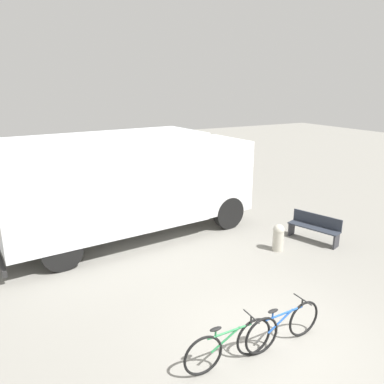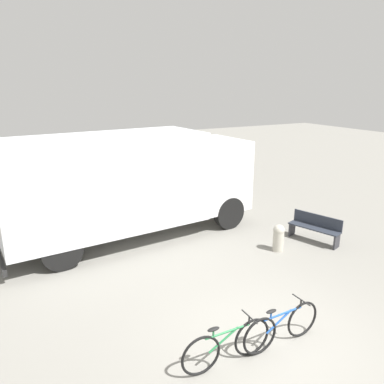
{
  "view_description": "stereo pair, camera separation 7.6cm",
  "coord_description": "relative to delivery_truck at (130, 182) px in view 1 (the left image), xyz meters",
  "views": [
    {
      "loc": [
        -4.08,
        -4.45,
        4.57
      ],
      "look_at": [
        0.59,
        4.18,
        1.73
      ],
      "focal_mm": 35.0,
      "sensor_mm": 36.0,
      "label": 1
    },
    {
      "loc": [
        -4.02,
        -4.49,
        4.57
      ],
      "look_at": [
        0.59,
        4.18,
        1.73
      ],
      "focal_mm": 35.0,
      "sensor_mm": 36.0,
      "label": 2
    }
  ],
  "objects": [
    {
      "name": "bollard_near_bench",
      "position": [
        3.33,
        -2.85,
        -1.36
      ],
      "size": [
        0.32,
        0.32,
        0.78
      ],
      "color": "#B2AD9E",
      "rests_on": "ground"
    },
    {
      "name": "delivery_truck",
      "position": [
        0.0,
        0.0,
        0.0
      ],
      "size": [
        7.77,
        2.77,
        3.2
      ],
      "rotation": [
        0.0,
        0.0,
        0.08
      ],
      "color": "silver",
      "rests_on": "ground"
    },
    {
      "name": "bicycle_middle",
      "position": [
        0.72,
        -5.99,
        -1.41
      ],
      "size": [
        1.72,
        0.44,
        0.81
      ],
      "rotation": [
        0.0,
        0.0,
        0.02
      ],
      "color": "black",
      "rests_on": "ground"
    },
    {
      "name": "park_bench",
      "position": [
        4.76,
        -2.82,
        -1.34
      ],
      "size": [
        0.85,
        1.58,
        0.81
      ],
      "rotation": [
        0.0,
        0.0,
        1.88
      ],
      "color": "#282D38",
      "rests_on": "ground"
    },
    {
      "name": "bicycle_near",
      "position": [
        -0.42,
        -5.95,
        -1.41
      ],
      "size": [
        1.72,
        0.44,
        0.81
      ],
      "rotation": [
        0.0,
        0.0,
        -0.01
      ],
      "color": "black",
      "rests_on": "ground"
    },
    {
      "name": "ground_plane",
      "position": [
        0.6,
        -5.85,
        -1.79
      ],
      "size": [
        60.0,
        60.0,
        0.0
      ],
      "primitive_type": "plane",
      "color": "gray"
    }
  ]
}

